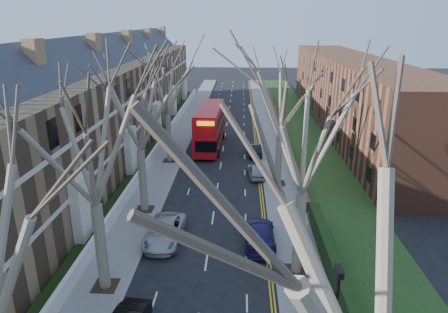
# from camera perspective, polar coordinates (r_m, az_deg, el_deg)

# --- Properties ---
(pavement_left) EXTENTS (3.00, 102.00, 0.12)m
(pavement_left) POSITION_cam_1_polar(r_m,az_deg,el_deg) (55.04, -6.09, 3.21)
(pavement_left) COLOR slate
(pavement_left) RESTS_ON ground
(pavement_right) EXTENTS (3.00, 102.00, 0.12)m
(pavement_right) POSITION_cam_1_polar(r_m,az_deg,el_deg) (54.58, 6.49, 3.06)
(pavement_right) COLOR slate
(pavement_right) RESTS_ON ground
(terrace_left) EXTENTS (9.70, 78.00, 13.60)m
(terrace_left) POSITION_cam_1_polar(r_m,az_deg,el_deg) (48.02, -16.85, 6.88)
(terrace_left) COLOR brown
(terrace_left) RESTS_ON ground
(flats_right) EXTENTS (13.97, 54.00, 10.00)m
(flats_right) POSITION_cam_1_polar(r_m,az_deg,el_deg) (59.26, 17.66, 8.45)
(flats_right) COLOR brown
(flats_right) RESTS_ON ground
(front_wall_left) EXTENTS (0.30, 78.00, 1.00)m
(front_wall_left) POSITION_cam_1_polar(r_m,az_deg,el_deg) (47.64, -9.46, 1.24)
(front_wall_left) COLOR white
(front_wall_left) RESTS_ON ground
(grass_verge_right) EXTENTS (6.00, 102.00, 0.06)m
(grass_verge_right) POSITION_cam_1_polar(r_m,az_deg,el_deg) (55.06, 11.18, 3.05)
(grass_verge_right) COLOR #213B15
(grass_verge_right) RESTS_ON ground
(tree_left_mid) EXTENTS (10.50, 10.50, 14.71)m
(tree_left_mid) POSITION_cam_1_polar(r_m,az_deg,el_deg) (21.57, -18.89, 3.46)
(tree_left_mid) COLOR #726651
(tree_left_mid) RESTS_ON ground
(tree_left_far) EXTENTS (10.15, 10.15, 14.22)m
(tree_left_far) POSITION_cam_1_polar(r_m,az_deg,el_deg) (30.92, -12.32, 7.92)
(tree_left_far) COLOR #726651
(tree_left_far) RESTS_ON ground
(tree_left_dist) EXTENTS (10.50, 10.50, 14.71)m
(tree_left_dist) POSITION_cam_1_polar(r_m,az_deg,el_deg) (42.44, -8.31, 11.51)
(tree_left_dist) COLOR #726651
(tree_left_dist) RESTS_ON ground
(tree_right_near) EXTENTS (10.85, 10.85, 15.20)m
(tree_right_near) POSITION_cam_1_polar(r_m,az_deg,el_deg) (9.65, 24.68, -14.94)
(tree_right_near) COLOR #726651
(tree_right_near) RESTS_ON ground
(tree_right_mid) EXTENTS (10.50, 10.50, 14.71)m
(tree_right_mid) POSITION_cam_1_polar(r_m,az_deg,el_deg) (22.32, 11.68, 4.60)
(tree_right_mid) COLOR #726651
(tree_right_mid) RESTS_ON ground
(tree_right_far) EXTENTS (10.15, 10.15, 14.22)m
(tree_right_far) POSITION_cam_1_polar(r_m,az_deg,el_deg) (36.00, 8.29, 9.68)
(tree_right_far) COLOR #726651
(tree_right_far) RESTS_ON ground
(double_decker_bus) EXTENTS (3.27, 11.77, 4.86)m
(double_decker_bus) POSITION_cam_1_polar(r_m,az_deg,el_deg) (48.79, -2.01, 4.09)
(double_decker_bus) COLOR #B80D13
(double_decker_bus) RESTS_ON ground
(car_left_far) EXTENTS (2.62, 5.35, 1.46)m
(car_left_far) POSITION_cam_1_polar(r_m,az_deg,el_deg) (29.04, -8.45, -10.56)
(car_left_far) COLOR #A8A7AC
(car_left_far) RESTS_ON ground
(car_right_near) EXTENTS (2.10, 5.16, 1.50)m
(car_right_near) POSITION_cam_1_polar(r_m,az_deg,el_deg) (28.51, 5.13, -10.97)
(car_right_near) COLOR navy
(car_right_near) RESTS_ON ground
(car_right_mid) EXTENTS (1.93, 3.94, 1.29)m
(car_right_mid) POSITION_cam_1_polar(r_m,az_deg,el_deg) (39.91, 4.56, -2.06)
(car_right_mid) COLOR #9DA0A5
(car_right_mid) RESTS_ON ground
(car_right_far) EXTENTS (1.72, 4.18, 1.35)m
(car_right_far) POSITION_cam_1_polar(r_m,az_deg,el_deg) (46.30, 4.33, 0.99)
(car_right_far) COLOR black
(car_right_far) RESTS_ON ground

